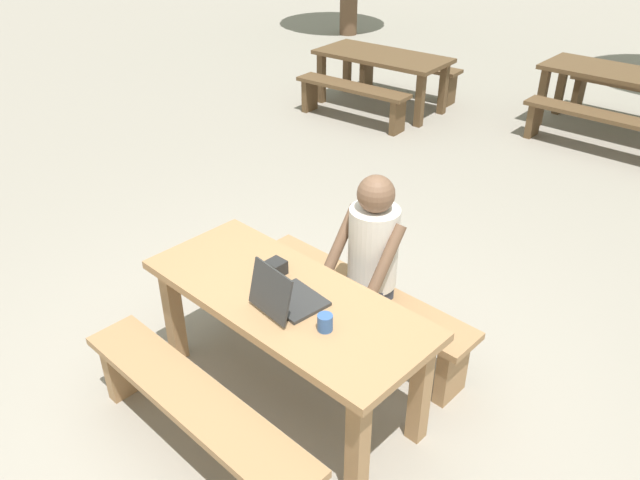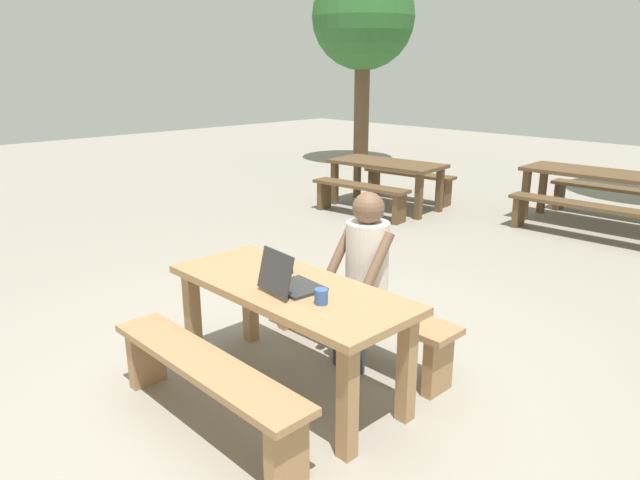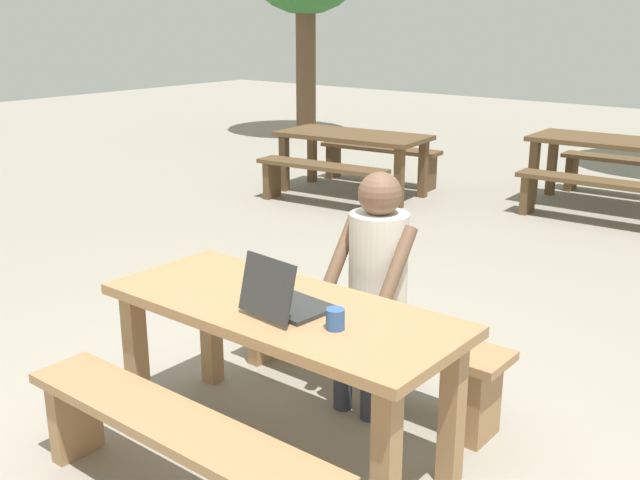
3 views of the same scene
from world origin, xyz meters
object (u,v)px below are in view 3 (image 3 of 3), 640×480
Objects in this scene: small_pouch at (267,280)px; picnic_table_mid at (353,143)px; person_seated at (374,272)px; picnic_table_front at (281,329)px; laptop at (284,299)px; coffee_mug at (335,319)px; picnic_table_rear at (636,152)px.

picnic_table_mid is at bearing 121.73° from small_pouch.
person_seated reaches higher than small_pouch.
picnic_table_front is 17.02× the size of small_pouch.
person_seated is at bearing -84.32° from laptop.
small_pouch is 1.12× the size of coffee_mug.
small_pouch is at bearing 150.21° from picnic_table_front.
picnic_table_rear is at bearing 16.83° from picnic_table_mid.
person_seated is 5.03m from picnic_table_rear.
picnic_table_front is 5.64m from picnic_table_rear.
small_pouch is 0.58m from person_seated.
laptop is at bearing -89.93° from person_seated.
laptop is 5.73m from picnic_table_rear.
coffee_mug reaches higher than picnic_table_rear.
laptop is 3.52× the size of small_pouch.
picnic_table_mid is (-2.98, 4.57, -0.21)m from laptop.
laptop is at bearing -62.64° from picnic_table_mid.
picnic_table_front is 0.22m from laptop.
picnic_table_front is 0.27m from small_pouch.
laptop is 0.33m from small_pouch.
small_pouch is at bearing -117.34° from person_seated.
person_seated reaches higher than laptop.
picnic_table_mid is at bearing -51.27° from laptop.
coffee_mug reaches higher than picnic_table_front.
small_pouch is (-0.27, 0.18, -0.02)m from laptop.
coffee_mug is 0.75m from person_seated.
picnic_table_rear is (-0.20, 5.72, -0.16)m from laptop.
laptop is (0.09, -0.08, 0.19)m from picnic_table_front.
picnic_table_rear reaches higher than picnic_table_front.
person_seated is (-0.28, 0.69, -0.05)m from coffee_mug.
picnic_table_rear is at bearing 94.84° from coffee_mug.
small_pouch reaches higher than picnic_table_rear.
picnic_table_rear is (-0.20, 5.02, -0.10)m from person_seated.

